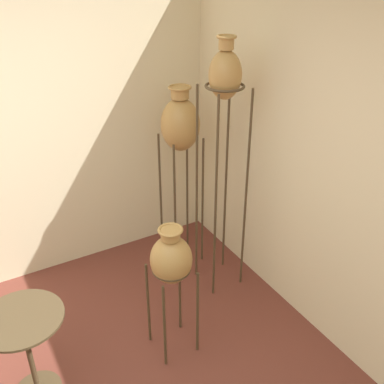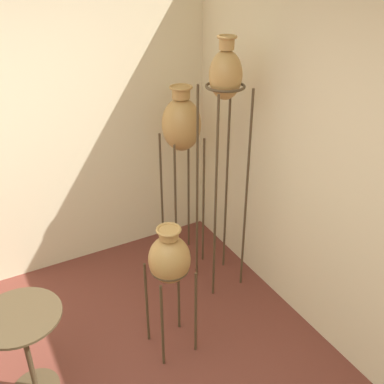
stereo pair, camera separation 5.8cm
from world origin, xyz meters
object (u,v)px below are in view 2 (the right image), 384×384
(vase_stand_medium, at_px, (181,126))
(side_table, at_px, (24,337))
(vase_stand_tall, at_px, (225,88))
(vase_stand_short, at_px, (169,260))

(vase_stand_medium, relative_size, side_table, 2.50)
(vase_stand_tall, bearing_deg, side_table, -167.20)
(vase_stand_short, xyz_separation_m, side_table, (-1.00, 0.10, -0.30))
(vase_stand_short, bearing_deg, vase_stand_tall, 34.09)
(vase_stand_medium, bearing_deg, vase_stand_short, -122.21)
(vase_stand_tall, xyz_separation_m, vase_stand_medium, (-0.12, 0.46, -0.42))
(vase_stand_medium, bearing_deg, side_table, -151.86)
(side_table, bearing_deg, vase_stand_medium, 28.14)
(vase_stand_medium, distance_m, side_table, 2.00)
(vase_stand_short, bearing_deg, side_table, 174.36)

